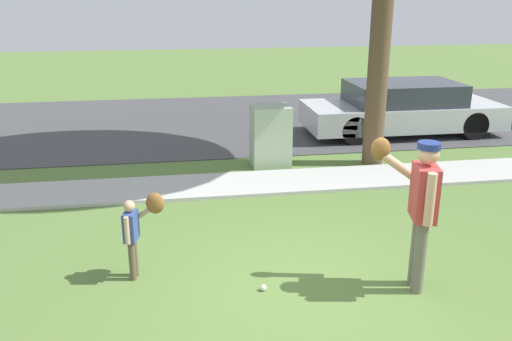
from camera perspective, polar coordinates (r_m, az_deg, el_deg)
ground_plane at (r=9.50m, az=0.25°, el=-1.72°), size 48.00×48.00×0.00m
sidewalk_strip at (r=9.59m, az=0.15°, el=-1.35°), size 36.00×1.20×0.06m
road_surface at (r=14.35m, az=-3.10°, el=5.26°), size 36.00×6.80×0.02m
person_adult at (r=6.22m, az=16.88°, el=-2.94°), size 0.68×0.76×1.75m
person_child at (r=6.49m, az=-12.34°, el=-5.62°), size 0.51×0.35×1.04m
baseball at (r=6.34m, az=0.79°, el=-12.27°), size 0.07×0.07×0.07m
utility_cabinet at (r=10.54m, az=1.54°, el=3.68°), size 0.74×0.64×1.19m
parked_sedan_silver at (r=13.37m, az=15.14°, el=6.35°), size 4.60×1.80×1.23m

